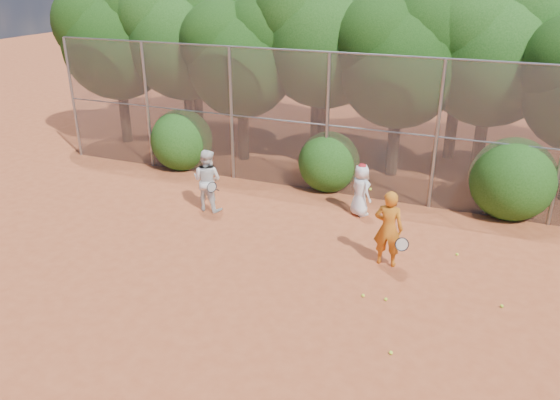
% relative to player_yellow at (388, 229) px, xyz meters
% --- Properties ---
extents(ground, '(80.00, 80.00, 0.00)m').
position_rel_player_yellow_xyz_m(ground, '(-1.57, -2.43, -0.87)').
color(ground, '#A34724').
rests_on(ground, ground).
extents(fence_back, '(20.05, 0.09, 4.03)m').
position_rel_player_yellow_xyz_m(fence_back, '(-1.69, 3.57, 1.18)').
color(fence_back, gray).
rests_on(fence_back, ground).
extents(tree_0, '(4.38, 3.81, 6.00)m').
position_rel_player_yellow_xyz_m(tree_0, '(-11.01, 5.61, 3.06)').
color(tree_0, black).
rests_on(tree_0, ground).
extents(tree_1, '(4.64, 4.03, 6.35)m').
position_rel_player_yellow_xyz_m(tree_1, '(-8.51, 6.11, 3.29)').
color(tree_1, black).
rests_on(tree_1, ground).
extents(tree_2, '(3.99, 3.47, 5.47)m').
position_rel_player_yellow_xyz_m(tree_2, '(-6.02, 5.41, 2.71)').
color(tree_2, black).
rests_on(tree_2, ground).
extents(tree_3, '(4.89, 4.26, 6.70)m').
position_rel_player_yellow_xyz_m(tree_3, '(-3.50, 6.42, 3.53)').
color(tree_3, black).
rests_on(tree_3, ground).
extents(tree_4, '(4.19, 3.64, 5.73)m').
position_rel_player_yellow_xyz_m(tree_4, '(-1.01, 5.81, 2.89)').
color(tree_4, black).
rests_on(tree_4, ground).
extents(tree_5, '(4.51, 3.92, 6.17)m').
position_rel_player_yellow_xyz_m(tree_5, '(1.49, 6.61, 3.18)').
color(tree_5, black).
rests_on(tree_5, ground).
extents(tree_9, '(4.83, 4.20, 6.62)m').
position_rel_player_yellow_xyz_m(tree_9, '(-9.50, 8.42, 3.47)').
color(tree_9, black).
rests_on(tree_9, ground).
extents(tree_10, '(5.15, 4.48, 7.06)m').
position_rel_player_yellow_xyz_m(tree_10, '(-4.50, 8.62, 3.76)').
color(tree_10, black).
rests_on(tree_10, ground).
extents(tree_11, '(4.64, 4.03, 6.35)m').
position_rel_player_yellow_xyz_m(tree_11, '(0.49, 8.21, 3.29)').
color(tree_11, black).
rests_on(tree_11, ground).
extents(bush_0, '(2.00, 2.00, 2.00)m').
position_rel_player_yellow_xyz_m(bush_0, '(-7.57, 3.87, 0.13)').
color(bush_0, '#184310').
rests_on(bush_0, ground).
extents(bush_1, '(1.80, 1.80, 1.80)m').
position_rel_player_yellow_xyz_m(bush_1, '(-2.57, 3.87, 0.03)').
color(bush_1, '#184310').
rests_on(bush_1, ground).
extents(bush_2, '(2.20, 2.20, 2.20)m').
position_rel_player_yellow_xyz_m(bush_2, '(2.43, 3.87, 0.23)').
color(bush_2, '#184310').
rests_on(bush_2, ground).
extents(player_yellow, '(0.83, 0.52, 1.74)m').
position_rel_player_yellow_xyz_m(player_yellow, '(0.00, 0.00, 0.00)').
color(player_yellow, '#C86A17').
rests_on(player_yellow, ground).
extents(player_teen, '(0.81, 0.78, 1.43)m').
position_rel_player_yellow_xyz_m(player_teen, '(-1.21, 2.35, -0.16)').
color(player_teen, white).
rests_on(player_teen, ground).
extents(player_white, '(0.89, 0.76, 1.69)m').
position_rel_player_yellow_xyz_m(player_white, '(-5.10, 1.13, -0.02)').
color(player_white, silver).
rests_on(player_white, ground).
extents(ball_0, '(0.07, 0.07, 0.07)m').
position_rel_player_yellow_xyz_m(ball_0, '(0.32, -1.46, -0.84)').
color(ball_0, '#BAE028').
rests_on(ball_0, ground).
extents(ball_1, '(0.07, 0.07, 0.07)m').
position_rel_player_yellow_xyz_m(ball_1, '(2.45, -0.84, -0.84)').
color(ball_1, '#BAE028').
rests_on(ball_1, ground).
extents(ball_2, '(0.07, 0.07, 0.07)m').
position_rel_player_yellow_xyz_m(ball_2, '(0.74, -3.04, -0.84)').
color(ball_2, '#BAE028').
rests_on(ball_2, ground).
extents(ball_3, '(0.07, 0.07, 0.07)m').
position_rel_player_yellow_xyz_m(ball_3, '(-0.13, -1.49, -0.84)').
color(ball_3, '#BAE028').
rests_on(ball_3, ground).
extents(ball_4, '(0.07, 0.07, 0.07)m').
position_rel_player_yellow_xyz_m(ball_4, '(1.44, 0.98, -0.84)').
color(ball_4, '#BAE028').
rests_on(ball_4, ground).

